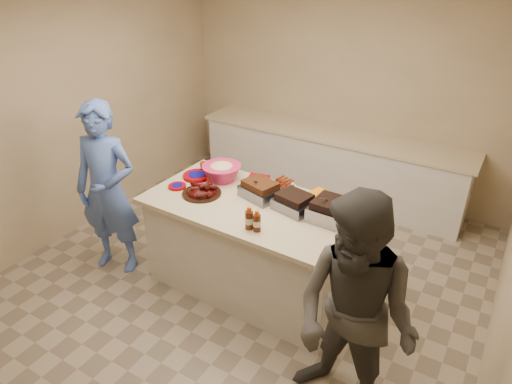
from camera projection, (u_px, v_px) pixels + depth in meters
The scene contains 19 objects.
room at pixel (240, 282), 4.65m from camera, with size 4.50×5.00×2.70m, color tan, non-canonical shape.
back_counter at pixel (329, 165), 6.10m from camera, with size 3.60×0.64×0.90m, color silver, non-canonical shape.
island at pixel (253, 285), 4.61m from camera, with size 2.00×1.05×0.95m, color silver, non-canonical shape.
rib_platter at pixel (202, 194), 4.32m from camera, with size 0.37×0.37×0.15m, color #390604, non-canonical shape.
pulled_pork_tray at pixel (260, 197), 4.27m from camera, with size 0.35×0.27×0.11m, color #47230F.
brisket_tray at pixel (294, 210), 4.07m from camera, with size 0.33×0.27×0.10m, color black.
roasting_pan at pixel (330, 219), 3.92m from camera, with size 0.33×0.33×0.13m, color gray.
coleslaw_bowl at pixel (222, 180), 4.59m from camera, with size 0.39×0.39×0.27m, color #C7235B, non-canonical shape.
sausage_plate at pixel (283, 188), 4.44m from camera, with size 0.27×0.27×0.04m, color silver.
mac_cheese_dish at pixel (323, 203), 4.18m from camera, with size 0.32×0.23×0.08m, color orange.
bbq_bottle_a at pixel (257, 231), 3.77m from camera, with size 0.06×0.06×0.19m, color #411A0B.
bbq_bottle_b at pixel (249, 228), 3.80m from camera, with size 0.07×0.07×0.21m, color #411A0B.
mustard_bottle at pixel (241, 195), 4.30m from camera, with size 0.04×0.04×0.12m, color #FFC400.
sauce_bowl at pixel (265, 190), 4.39m from camera, with size 0.14×0.04×0.14m, color silver.
plate_stack_large at pixel (197, 177), 4.64m from camera, with size 0.28×0.28×0.03m, color #890006.
plate_stack_small at pixel (177, 187), 4.45m from camera, with size 0.17×0.17×0.02m, color #890006.
plastic_cup at pixel (205, 171), 4.76m from camera, with size 0.11×0.10×0.11m, color #9D350C.
basket_stack at pixel (258, 185), 4.48m from camera, with size 0.19×0.14×0.10m, color #890006.
guest_blue at pixel (120, 263), 4.93m from camera, with size 0.66×1.80×0.43m, color #4E70C6.
Camera 1 is at (2.03, -3.05, 3.02)m, focal length 32.00 mm.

